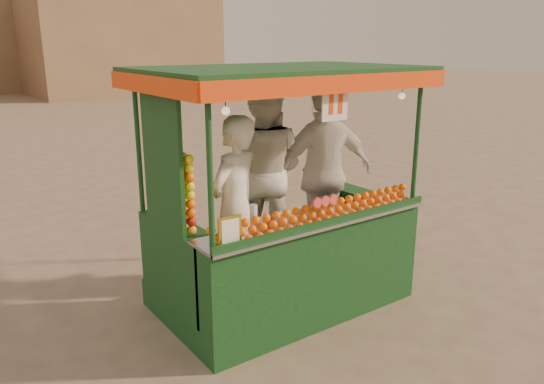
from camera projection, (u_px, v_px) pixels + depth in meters
ground at (305, 303)px, 5.38m from camera, size 90.00×90.00×0.00m
building_right at (120, 44)px, 27.40m from camera, size 9.00×6.00×5.00m
juice_cart at (282, 235)px, 5.12m from camera, size 2.59×1.68×2.35m
vendor_left at (235, 207)px, 4.83m from camera, size 0.72×0.62×1.68m
vendor_middle at (263, 171)px, 5.59m from camera, size 1.18×1.20×1.95m
vendor_right at (324, 172)px, 5.68m from camera, size 1.18×0.73×1.88m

